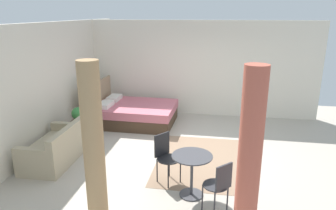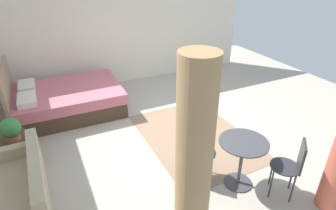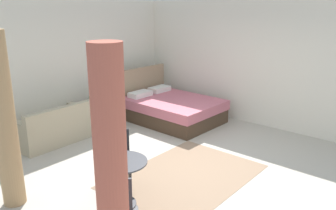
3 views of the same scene
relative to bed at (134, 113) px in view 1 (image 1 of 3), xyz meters
The scene contains 13 objects.
ground_plane 2.46m from the bed, 132.56° to the right, with size 8.63×9.78×0.02m, color #B2A899.
wall_back 2.55m from the bed, 135.95° to the left, with size 8.63×0.12×2.81m, color silver.
wall_right 2.41m from the bed, 56.99° to the right, with size 0.12×6.78×2.81m, color silver.
area_rug 2.87m from the bed, 135.32° to the right, with size 2.48×1.77×0.01m, color #93755B.
bed is the anchor object (origin of this frame).
couch 2.74m from the bed, 159.81° to the left, with size 1.56×0.85×0.79m.
nightstand 1.71m from the bed, 145.27° to the left, with size 0.49×0.38×0.49m.
potted_plant 1.81m from the bed, 148.36° to the left, with size 0.30×0.30×0.38m.
balcony_table 3.89m from the bed, 149.69° to the right, with size 0.68×0.68×0.75m.
cafe_chair_near_window 3.29m from the bed, 153.98° to the right, with size 0.61×0.61×0.91m.
cafe_chair_near_couch 4.53m from the bed, 147.63° to the right, with size 0.55×0.55×0.89m.
curtain_left 5.13m from the bed, 146.49° to the right, with size 0.31×0.31×2.43m.
curtain_right 4.35m from the bed, behind, with size 0.30×0.30×2.43m.
Camera 1 is at (-6.38, -0.56, 3.02)m, focal length 33.13 mm.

